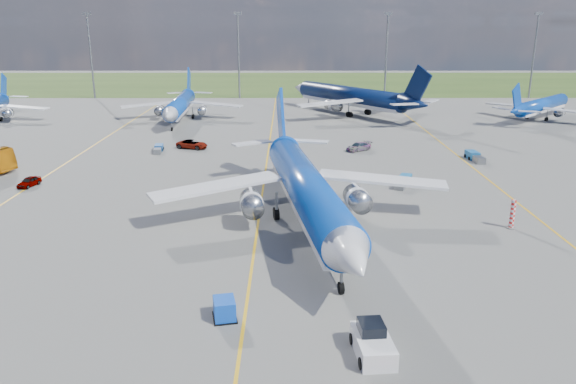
{
  "coord_description": "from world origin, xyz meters",
  "views": [
    {
      "loc": [
        3.02,
        -45.86,
        20.28
      ],
      "look_at": [
        3.14,
        7.6,
        4.0
      ],
      "focal_mm": 35.0,
      "sensor_mm": 36.0,
      "label": 1
    }
  ],
  "objects_px": {
    "uld_container": "(224,309)",
    "baggage_tug_c": "(158,149)",
    "warning_post": "(512,214)",
    "baggage_tug_e": "(475,157)",
    "service_car_c": "(359,147)",
    "service_car_b": "(192,144)",
    "bg_jet_n": "(350,114)",
    "pushback_tug": "(372,343)",
    "baggage_tug_w": "(403,181)",
    "service_car_a": "(29,182)",
    "bg_jet_nnw": "(181,120)",
    "bg_jet_ne": "(540,119)",
    "main_airliner": "(307,227)"
  },
  "relations": [
    {
      "from": "service_car_c",
      "to": "bg_jet_ne",
      "type": "bearing_deg",
      "value": 88.82
    },
    {
      "from": "service_car_b",
      "to": "bg_jet_ne",
      "type": "bearing_deg",
      "value": -50.25
    },
    {
      "from": "uld_container",
      "to": "service_car_c",
      "type": "height_order",
      "value": "uld_container"
    },
    {
      "from": "bg_jet_ne",
      "to": "main_airliner",
      "type": "bearing_deg",
      "value": 95.68
    },
    {
      "from": "bg_jet_n",
      "to": "main_airliner",
      "type": "height_order",
      "value": "bg_jet_n"
    },
    {
      "from": "service_car_b",
      "to": "baggage_tug_c",
      "type": "distance_m",
      "value": 5.6
    },
    {
      "from": "main_airliner",
      "to": "baggage_tug_e",
      "type": "bearing_deg",
      "value": 39.08
    },
    {
      "from": "service_car_a",
      "to": "bg_jet_n",
      "type": "bearing_deg",
      "value": 64.06
    },
    {
      "from": "service_car_a",
      "to": "baggage_tug_e",
      "type": "distance_m",
      "value": 63.29
    },
    {
      "from": "uld_container",
      "to": "service_car_a",
      "type": "height_order",
      "value": "uld_container"
    },
    {
      "from": "bg_jet_n",
      "to": "service_car_a",
      "type": "bearing_deg",
      "value": 15.04
    },
    {
      "from": "bg_jet_ne",
      "to": "uld_container",
      "type": "height_order",
      "value": "bg_jet_ne"
    },
    {
      "from": "service_car_b",
      "to": "service_car_c",
      "type": "distance_m",
      "value": 27.58
    },
    {
      "from": "bg_jet_ne",
      "to": "pushback_tug",
      "type": "xyz_separation_m",
      "value": [
        -49.83,
        -90.09,
        0.8
      ]
    },
    {
      "from": "uld_container",
      "to": "baggage_tug_c",
      "type": "bearing_deg",
      "value": 95.43
    },
    {
      "from": "warning_post",
      "to": "main_airliner",
      "type": "xyz_separation_m",
      "value": [
        -20.94,
        0.37,
        -1.5
      ]
    },
    {
      "from": "bg_jet_ne",
      "to": "service_car_b",
      "type": "distance_m",
      "value": 76.99
    },
    {
      "from": "uld_container",
      "to": "service_car_b",
      "type": "distance_m",
      "value": 57.03
    },
    {
      "from": "baggage_tug_w",
      "to": "service_car_b",
      "type": "bearing_deg",
      "value": 167.73
    },
    {
      "from": "service_car_b",
      "to": "uld_container",
      "type": "bearing_deg",
      "value": -151.5
    },
    {
      "from": "service_car_a",
      "to": "service_car_c",
      "type": "xyz_separation_m",
      "value": [
        44.83,
        20.69,
        0.06
      ]
    },
    {
      "from": "bg_jet_ne",
      "to": "baggage_tug_w",
      "type": "relative_size",
      "value": 6.54
    },
    {
      "from": "service_car_a",
      "to": "service_car_c",
      "type": "height_order",
      "value": "service_car_c"
    },
    {
      "from": "bg_jet_ne",
      "to": "baggage_tug_w",
      "type": "height_order",
      "value": "bg_jet_ne"
    },
    {
      "from": "baggage_tug_e",
      "to": "service_car_c",
      "type": "bearing_deg",
      "value": 154.91
    },
    {
      "from": "bg_jet_nnw",
      "to": "uld_container",
      "type": "bearing_deg",
      "value": -79.89
    },
    {
      "from": "main_airliner",
      "to": "pushback_tug",
      "type": "height_order",
      "value": "main_airliner"
    },
    {
      "from": "bg_jet_n",
      "to": "bg_jet_ne",
      "type": "bearing_deg",
      "value": 135.05
    },
    {
      "from": "baggage_tug_w",
      "to": "service_car_a",
      "type": "bearing_deg",
      "value": -156.31
    },
    {
      "from": "bg_jet_n",
      "to": "baggage_tug_c",
      "type": "bearing_deg",
      "value": 11.51
    },
    {
      "from": "warning_post",
      "to": "uld_container",
      "type": "distance_m",
      "value": 32.91
    },
    {
      "from": "uld_container",
      "to": "service_car_a",
      "type": "xyz_separation_m",
      "value": [
        -28.63,
        33.51,
        -0.12
      ]
    },
    {
      "from": "warning_post",
      "to": "baggage_tug_e",
      "type": "bearing_deg",
      "value": 79.07
    },
    {
      "from": "bg_jet_nnw",
      "to": "baggage_tug_c",
      "type": "bearing_deg",
      "value": -88.83
    },
    {
      "from": "pushback_tug",
      "to": "baggage_tug_c",
      "type": "xyz_separation_m",
      "value": [
        -26.32,
        58.13,
        -0.34
      ]
    },
    {
      "from": "service_car_b",
      "to": "bg_jet_n",
      "type": "bearing_deg",
      "value": -22.74
    },
    {
      "from": "bg_jet_ne",
      "to": "service_car_c",
      "type": "xyz_separation_m",
      "value": [
        -43.49,
        -31.41,
        0.68
      ]
    },
    {
      "from": "pushback_tug",
      "to": "service_car_a",
      "type": "distance_m",
      "value": 54.09
    },
    {
      "from": "service_car_a",
      "to": "baggage_tug_c",
      "type": "height_order",
      "value": "service_car_a"
    },
    {
      "from": "bg_jet_nnw",
      "to": "baggage_tug_c",
      "type": "relative_size",
      "value": 8.25
    },
    {
      "from": "service_car_c",
      "to": "baggage_tug_c",
      "type": "distance_m",
      "value": 32.66
    },
    {
      "from": "service_car_c",
      "to": "baggage_tug_w",
      "type": "height_order",
      "value": "service_car_c"
    },
    {
      "from": "bg_jet_nnw",
      "to": "baggage_tug_w",
      "type": "bearing_deg",
      "value": -54.99
    },
    {
      "from": "bg_jet_ne",
      "to": "bg_jet_nnw",
      "type": "bearing_deg",
      "value": 45.58
    },
    {
      "from": "bg_jet_n",
      "to": "baggage_tug_w",
      "type": "height_order",
      "value": "bg_jet_n"
    },
    {
      "from": "bg_jet_nnw",
      "to": "service_car_b",
      "type": "height_order",
      "value": "bg_jet_nnw"
    },
    {
      "from": "bg_jet_ne",
      "to": "service_car_c",
      "type": "height_order",
      "value": "bg_jet_ne"
    },
    {
      "from": "warning_post",
      "to": "pushback_tug",
      "type": "distance_m",
      "value": 28.68
    },
    {
      "from": "uld_container",
      "to": "bg_jet_ne",
      "type": "bearing_deg",
      "value": 43.49
    },
    {
      "from": "pushback_tug",
      "to": "service_car_b",
      "type": "bearing_deg",
      "value": 104.2
    }
  ]
}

